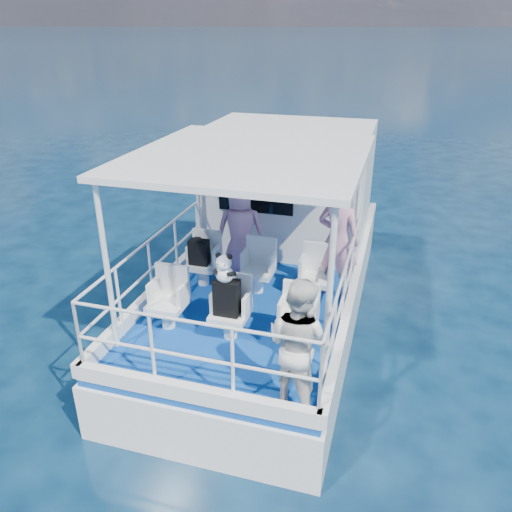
% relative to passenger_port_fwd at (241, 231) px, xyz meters
% --- Properties ---
extents(ground, '(2000.00, 2000.00, 0.00)m').
position_rel_passenger_port_fwd_xyz_m(ground, '(0.43, -0.69, -1.69)').
color(ground, '#061B32').
rests_on(ground, ground).
extents(hull, '(3.00, 7.00, 1.60)m').
position_rel_passenger_port_fwd_xyz_m(hull, '(0.43, 0.31, -1.69)').
color(hull, white).
rests_on(hull, ground).
extents(deck, '(2.90, 6.90, 0.10)m').
position_rel_passenger_port_fwd_xyz_m(deck, '(0.43, 0.31, -0.84)').
color(deck, navy).
rests_on(deck, hull).
extents(cabin, '(2.85, 2.00, 2.20)m').
position_rel_passenger_port_fwd_xyz_m(cabin, '(0.43, 1.61, 0.31)').
color(cabin, white).
rests_on(cabin, deck).
extents(canopy, '(3.00, 3.20, 0.08)m').
position_rel_passenger_port_fwd_xyz_m(canopy, '(0.43, -0.89, 1.45)').
color(canopy, white).
rests_on(canopy, cabin).
extents(canopy_posts, '(2.77, 2.97, 2.20)m').
position_rel_passenger_port_fwd_xyz_m(canopy_posts, '(0.43, -0.94, 0.31)').
color(canopy_posts, white).
rests_on(canopy_posts, deck).
extents(railings, '(2.84, 3.59, 1.00)m').
position_rel_passenger_port_fwd_xyz_m(railings, '(0.43, -1.26, -0.29)').
color(railings, white).
rests_on(railings, deck).
extents(seat_port_fwd, '(0.48, 0.46, 0.38)m').
position_rel_passenger_port_fwd_xyz_m(seat_port_fwd, '(-0.47, -0.49, -0.60)').
color(seat_port_fwd, white).
rests_on(seat_port_fwd, deck).
extents(seat_center_fwd, '(0.48, 0.46, 0.38)m').
position_rel_passenger_port_fwd_xyz_m(seat_center_fwd, '(0.43, -0.49, -0.60)').
color(seat_center_fwd, white).
rests_on(seat_center_fwd, deck).
extents(seat_stbd_fwd, '(0.48, 0.46, 0.38)m').
position_rel_passenger_port_fwd_xyz_m(seat_stbd_fwd, '(1.33, -0.49, -0.60)').
color(seat_stbd_fwd, white).
rests_on(seat_stbd_fwd, deck).
extents(seat_port_aft, '(0.48, 0.46, 0.38)m').
position_rel_passenger_port_fwd_xyz_m(seat_port_aft, '(-0.47, -1.79, -0.60)').
color(seat_port_aft, white).
rests_on(seat_port_aft, deck).
extents(seat_center_aft, '(0.48, 0.46, 0.38)m').
position_rel_passenger_port_fwd_xyz_m(seat_center_aft, '(0.43, -1.79, -0.60)').
color(seat_center_aft, white).
rests_on(seat_center_aft, deck).
extents(seat_stbd_aft, '(0.48, 0.46, 0.38)m').
position_rel_passenger_port_fwd_xyz_m(seat_stbd_aft, '(1.33, -1.79, -0.60)').
color(seat_stbd_aft, white).
rests_on(seat_stbd_aft, deck).
extents(passenger_port_fwd, '(0.67, 0.55, 1.58)m').
position_rel_passenger_port_fwd_xyz_m(passenger_port_fwd, '(0.00, 0.00, 0.00)').
color(passenger_port_fwd, pink).
rests_on(passenger_port_fwd, deck).
extents(passenger_stbd_fwd, '(0.74, 0.58, 1.79)m').
position_rel_passenger_port_fwd_xyz_m(passenger_stbd_fwd, '(1.59, -0.23, 0.11)').
color(passenger_stbd_fwd, '#CC84A2').
rests_on(passenger_stbd_fwd, deck).
extents(passenger_stbd_aft, '(0.91, 0.82, 1.52)m').
position_rel_passenger_port_fwd_xyz_m(passenger_stbd_aft, '(1.53, -2.77, -0.03)').
color(passenger_stbd_aft, silver).
rests_on(passenger_stbd_aft, deck).
extents(backpack_port, '(0.31, 0.17, 0.41)m').
position_rel_passenger_port_fwd_xyz_m(backpack_port, '(-0.50, -0.55, -0.21)').
color(backpack_port, black).
rests_on(backpack_port, seat_port_fwd).
extents(backpack_center, '(0.33, 0.18, 0.49)m').
position_rel_passenger_port_fwd_xyz_m(backpack_center, '(0.41, -1.84, -0.16)').
color(backpack_center, black).
rests_on(backpack_center, seat_center_aft).
extents(compact_camera, '(0.09, 0.06, 0.06)m').
position_rel_passenger_port_fwd_xyz_m(compact_camera, '(-0.51, -0.57, 0.02)').
color(compact_camera, black).
rests_on(compact_camera, backpack_port).
extents(panda, '(0.25, 0.21, 0.38)m').
position_rel_passenger_port_fwd_xyz_m(panda, '(0.39, -1.87, 0.27)').
color(panda, white).
rests_on(panda, backpack_center).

